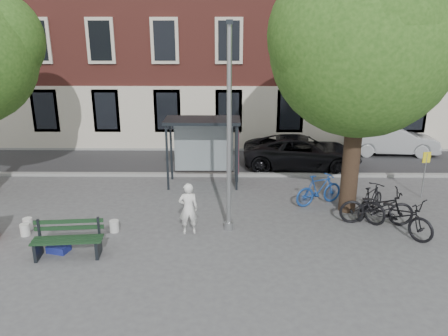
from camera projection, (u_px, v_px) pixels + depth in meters
name	position (u px, v px, depth m)	size (l,w,h in m)	color
ground	(229.00, 229.00, 13.41)	(90.00, 90.00, 0.00)	#4C4C4F
road	(229.00, 162.00, 20.06)	(40.00, 4.00, 0.01)	#28282B
curb_near	(229.00, 175.00, 18.15)	(40.00, 0.25, 0.12)	gray
curb_far	(229.00, 149.00, 21.95)	(40.00, 0.25, 0.12)	gray
building_row	(229.00, 6.00, 23.61)	(30.00, 8.00, 14.00)	brown
lamppost	(229.00, 141.00, 12.55)	(0.28, 0.35, 6.11)	#9EA0A3
tree_right	(364.00, 38.00, 12.96)	(5.76, 5.60, 8.20)	black
bus_shelter	(213.00, 136.00, 16.73)	(2.85, 1.45, 2.62)	#1E2328
painter	(188.00, 209.00, 12.92)	(0.58, 0.38, 1.59)	white
bench	(68.00, 241.00, 11.74)	(1.90, 0.78, 0.95)	#1E2328
bike_a	(377.00, 207.00, 13.58)	(0.78, 2.24, 1.18)	black
bike_b	(319.00, 190.00, 15.10)	(0.52, 1.84, 1.11)	#1A4191
bike_c	(398.00, 215.00, 12.98)	(0.79, 2.26, 1.19)	black
bike_d	(371.00, 201.00, 14.17)	(0.51, 1.80, 1.08)	black
car_dark	(302.00, 152.00, 19.04)	(2.35, 5.09, 1.41)	black
car_silver	(391.00, 140.00, 21.10)	(1.50, 4.30, 1.42)	#ACAFB4
blue_crate	(59.00, 248.00, 12.04)	(0.55, 0.40, 0.20)	navy
bucket_a	(25.00, 230.00, 12.96)	(0.28, 0.28, 0.36)	silver
bucket_b	(114.00, 226.00, 13.19)	(0.28, 0.28, 0.36)	silver
bucket_c	(28.00, 224.00, 13.35)	(0.28, 0.28, 0.36)	white
notice_sign	(425.00, 166.00, 15.51)	(0.30, 0.09, 1.72)	#9EA0A3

